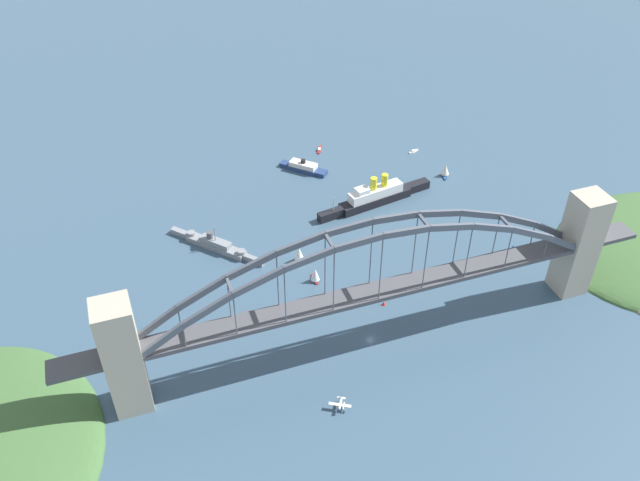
{
  "coord_description": "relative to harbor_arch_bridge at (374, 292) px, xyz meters",
  "views": [
    {
      "loc": [
        -105.65,
        -217.34,
        253.65
      ],
      "look_at": [
        0.0,
        79.6,
        8.0
      ],
      "focal_mm": 36.7,
      "sensor_mm": 36.0,
      "label": 1
    }
  ],
  "objects": [
    {
      "name": "small_boat_4",
      "position": [
        -15.15,
        74.71,
        -28.49
      ],
      "size": [
        7.77,
        9.93,
        11.67
      ],
      "color": "silver",
      "rests_on": "ground"
    },
    {
      "name": "small_boat_0",
      "position": [
        114.38,
        39.03,
        -33.09
      ],
      "size": [
        3.04,
        7.7,
        2.4
      ],
      "color": "#234C8C",
      "rests_on": "ground"
    },
    {
      "name": "small_boat_5",
      "position": [
        -56.81,
        37.12,
        -33.21
      ],
      "size": [
        1.95,
        9.17,
        2.01
      ],
      "color": "#B2231E",
      "rests_on": "ground"
    },
    {
      "name": "seaplane_taxiing_near_bridge",
      "position": [
        -30.98,
        -35.95,
        -31.8
      ],
      "size": [
        10.22,
        8.88,
        4.94
      ],
      "color": "#B7B7B2",
      "rests_on": "ground"
    },
    {
      "name": "small_boat_6",
      "position": [
        40.79,
        195.77,
        -33.27
      ],
      "size": [
        7.03,
        11.74,
        1.87
      ],
      "color": "#B2231E",
      "rests_on": "ground"
    },
    {
      "name": "harbor_ferry_steamer",
      "position": [
        20.21,
        172.09,
        -31.11
      ],
      "size": [
        30.62,
        30.44,
        8.89
      ],
      "color": "navy",
      "rests_on": "ground"
    },
    {
      "name": "small_boat_3",
      "position": [
        107.75,
        169.05,
        -33.26
      ],
      "size": [
        8.87,
        3.97,
        1.88
      ],
      "color": "silver",
      "rests_on": "ground"
    },
    {
      "name": "small_boat_1",
      "position": [
        114.12,
        131.03,
        -29.07
      ],
      "size": [
        7.79,
        10.18,
        10.37
      ],
      "color": "#234C8C",
      "rests_on": "ground"
    },
    {
      "name": "harbor_arch_bridge",
      "position": [
        0.0,
        0.0,
        0.0
      ],
      "size": [
        309.83,
        16.83,
        75.14
      ],
      "color": "#ADA38E",
      "rests_on": "ground"
    },
    {
      "name": "naval_cruiser",
      "position": [
        -60.3,
        103.67,
        -31.04
      ],
      "size": [
        48.47,
        54.36,
        16.86
      ],
      "color": "gray",
      "rests_on": "ground"
    },
    {
      "name": "ocean_liner",
      "position": [
        52.74,
        115.4,
        -28.04
      ],
      "size": [
        87.29,
        21.09,
        21.14
      ],
      "color": "black",
      "rests_on": "ground"
    },
    {
      "name": "channel_marker_buoy",
      "position": [
        17.45,
        22.04,
        -32.82
      ],
      "size": [
        2.2,
        2.2,
        2.75
      ],
      "color": "red",
      "rests_on": "ground"
    },
    {
      "name": "ground_plane",
      "position": [
        -0.0,
        -0.0,
        -33.94
      ],
      "size": [
        1400.0,
        1400.0,
        0.0
      ],
      "primitive_type": "plane",
      "color": "#385166"
    },
    {
      "name": "small_boat_2",
      "position": [
        -12.12,
        54.01,
        -29.07
      ],
      "size": [
        5.3,
        9.51,
        10.63
      ],
      "color": "#B2231E",
      "rests_on": "ground"
    }
  ]
}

